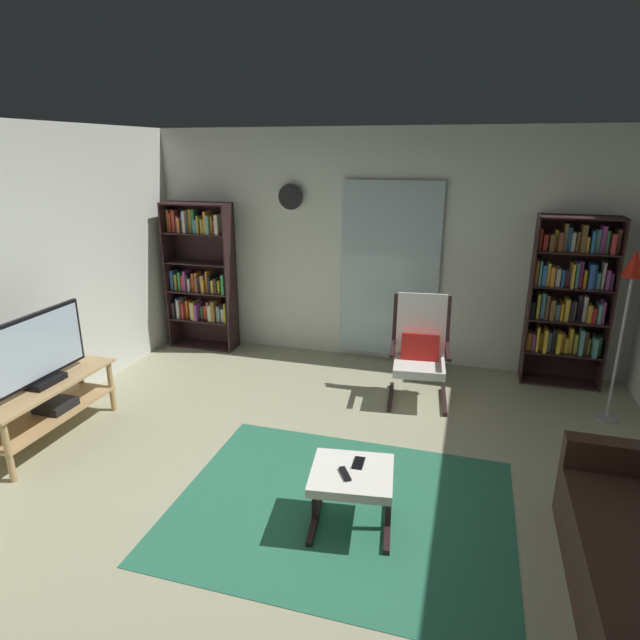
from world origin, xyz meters
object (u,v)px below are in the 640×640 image
(lounge_armchair, at_px, (420,346))
(ottoman, at_px, (352,481))
(television, at_px, (39,351))
(tv_remote, at_px, (345,474))
(tv_stand, at_px, (49,402))
(cell_phone, at_px, (359,463))
(wall_clock, at_px, (291,197))
(bookshelf_near_sofa, at_px, (569,296))
(floor_lamp_by_shelf, at_px, (630,287))
(bookshelf_near_tv, at_px, (202,275))

(lounge_armchair, distance_m, ottoman, 2.10)
(television, bearing_deg, tv_remote, -9.20)
(tv_stand, bearing_deg, cell_phone, -6.17)
(tv_remote, bearing_deg, ottoman, 29.49)
(wall_clock, bearing_deg, ottoman, -64.47)
(television, distance_m, bookshelf_near_sofa, 4.95)
(television, bearing_deg, wall_clock, 63.83)
(ottoman, xyz_separation_m, wall_clock, (-1.42, 2.97, 1.50))
(lounge_armchair, xyz_separation_m, wall_clock, (-1.62, 0.89, 1.32))
(tv_stand, distance_m, floor_lamp_by_shelf, 5.01)
(tv_stand, bearing_deg, tv_remote, -9.43)
(bookshelf_near_sofa, bearing_deg, ottoman, -119.35)
(bookshelf_near_sofa, bearing_deg, tv_stand, -150.27)
(tv_stand, bearing_deg, bookshelf_near_tv, 85.77)
(television, xyz_separation_m, tv_remote, (2.66, -0.43, -0.38))
(television, xyz_separation_m, floor_lamp_by_shelf, (4.62, 1.71, 0.44))
(tv_remote, height_order, cell_phone, tv_remote)
(floor_lamp_by_shelf, bearing_deg, lounge_armchair, -179.81)
(bookshelf_near_tv, xyz_separation_m, lounge_armchair, (2.72, -0.71, -0.38))
(bookshelf_near_tv, xyz_separation_m, wall_clock, (1.10, 0.18, 0.94))
(bookshelf_near_sofa, bearing_deg, cell_phone, -119.81)
(tv_stand, xyz_separation_m, cell_phone, (2.72, -0.29, 0.08))
(floor_lamp_by_shelf, bearing_deg, bookshelf_near_tv, 170.97)
(bookshelf_near_tv, distance_m, wall_clock, 1.46)
(television, xyz_separation_m, bookshelf_near_tv, (0.18, 2.42, 0.11))
(tv_stand, distance_m, ottoman, 2.72)
(tv_stand, height_order, television, television)
(bookshelf_near_tv, height_order, cell_phone, bookshelf_near_tv)
(tv_remote, xyz_separation_m, floor_lamp_by_shelf, (1.96, 2.14, 0.82))
(television, bearing_deg, bookshelf_near_sofa, 29.86)
(floor_lamp_by_shelf, bearing_deg, cell_phone, -133.72)
(bookshelf_near_tv, xyz_separation_m, cell_phone, (2.54, -2.70, -0.49))
(bookshelf_near_sofa, bearing_deg, television, -150.14)
(tv_remote, relative_size, wall_clock, 0.50)
(ottoman, bearing_deg, cell_phone, 76.13)
(lounge_armchair, relative_size, wall_clock, 3.53)
(bookshelf_near_sofa, distance_m, cell_phone, 3.21)
(lounge_armchair, xyz_separation_m, cell_phone, (-0.18, -1.99, -0.11))
(cell_phone, bearing_deg, bookshelf_near_tv, 131.30)
(tv_remote, xyz_separation_m, wall_clock, (-1.39, 3.03, 1.42))
(floor_lamp_by_shelf, bearing_deg, bookshelf_near_sofa, 114.09)
(cell_phone, relative_size, wall_clock, 0.48)
(television, distance_m, lounge_armchair, 3.37)
(tv_stand, height_order, wall_clock, wall_clock)
(bookshelf_near_sofa, bearing_deg, floor_lamp_by_shelf, -65.91)
(cell_phone, height_order, wall_clock, wall_clock)
(lounge_armchair, bearing_deg, cell_phone, -95.17)
(tv_stand, height_order, cell_phone, tv_stand)
(wall_clock, bearing_deg, tv_remote, -65.38)
(television, height_order, bookshelf_near_tv, bookshelf_near_tv)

